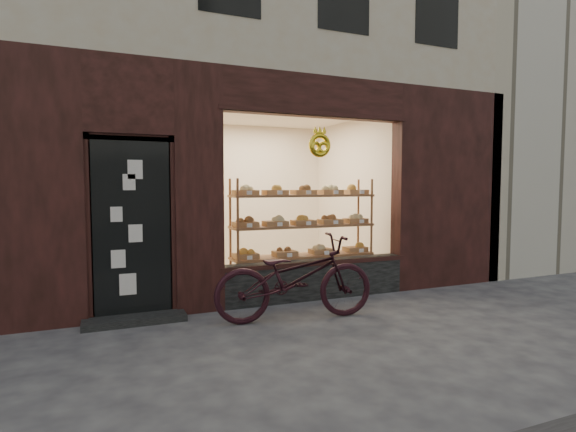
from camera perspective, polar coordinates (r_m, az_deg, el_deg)
name	(u,v)px	position (r m, az deg, el deg)	size (l,w,h in m)	color
ground	(372,355)	(4.51, 10.63, -16.92)	(90.00, 90.00, 0.00)	#333337
neighbor_right	(554,83)	(15.24, 30.69, 14.30)	(12.00, 7.00, 9.00)	#BCB091
display_shelf	(303,233)	(6.71, 1.96, -2.23)	(2.20, 0.45, 1.70)	olive
bicycle	(295,278)	(5.37, 0.91, -7.84)	(0.67, 1.93, 1.01)	black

